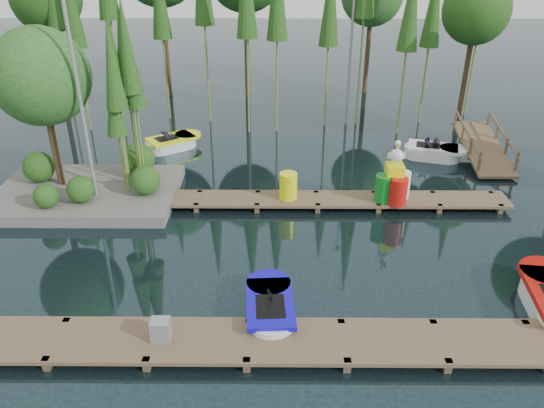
{
  "coord_description": "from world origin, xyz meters",
  "views": [
    {
      "loc": [
        0.6,
        -13.58,
        8.45
      ],
      "look_at": [
        0.5,
        0.5,
        1.1
      ],
      "focal_mm": 35.0,
      "sensor_mm": 36.0,
      "label": 1
    }
  ],
  "objects_px": {
    "island": "(66,108)",
    "boat_yellow_far": "(172,143)",
    "drum_cluster": "(394,183)",
    "boat_blue": "(270,309)",
    "yellow_barrel": "(288,186)",
    "utility_cabinet": "(161,330)"
  },
  "relations": [
    {
      "from": "boat_yellow_far",
      "to": "drum_cluster",
      "type": "relative_size",
      "value": 1.27
    },
    {
      "from": "yellow_barrel",
      "to": "drum_cluster",
      "type": "distance_m",
      "value": 3.53
    },
    {
      "from": "island",
      "to": "boat_yellow_far",
      "type": "distance_m",
      "value": 5.86
    },
    {
      "from": "island",
      "to": "yellow_barrel",
      "type": "xyz_separation_m",
      "value": [
        7.33,
        -0.79,
        -2.43
      ]
    },
    {
      "from": "boat_yellow_far",
      "to": "utility_cabinet",
      "type": "relative_size",
      "value": 5.2
    },
    {
      "from": "yellow_barrel",
      "to": "island",
      "type": "bearing_deg",
      "value": 173.85
    },
    {
      "from": "island",
      "to": "boat_blue",
      "type": "distance_m",
      "value": 9.95
    },
    {
      "from": "island",
      "to": "boat_yellow_far",
      "type": "relative_size",
      "value": 2.51
    },
    {
      "from": "boat_blue",
      "to": "utility_cabinet",
      "type": "bearing_deg",
      "value": -158.34
    },
    {
      "from": "utility_cabinet",
      "to": "drum_cluster",
      "type": "bearing_deg",
      "value": 46.54
    },
    {
      "from": "utility_cabinet",
      "to": "boat_blue",
      "type": "bearing_deg",
      "value": 24.95
    },
    {
      "from": "boat_yellow_far",
      "to": "drum_cluster",
      "type": "height_order",
      "value": "drum_cluster"
    },
    {
      "from": "boat_yellow_far",
      "to": "boat_blue",
      "type": "bearing_deg",
      "value": -84.49
    },
    {
      "from": "boat_blue",
      "to": "drum_cluster",
      "type": "xyz_separation_m",
      "value": [
        4.08,
        5.72,
        0.68
      ]
    },
    {
      "from": "yellow_barrel",
      "to": "drum_cluster",
      "type": "bearing_deg",
      "value": -2.55
    },
    {
      "from": "boat_yellow_far",
      "to": "drum_cluster",
      "type": "xyz_separation_m",
      "value": [
        8.41,
        -5.4,
        0.66
      ]
    },
    {
      "from": "boat_yellow_far",
      "to": "utility_cabinet",
      "type": "bearing_deg",
      "value": -96.83
    },
    {
      "from": "island",
      "to": "boat_yellow_far",
      "type": "xyz_separation_m",
      "value": [
        2.45,
        4.45,
        -2.92
      ]
    },
    {
      "from": "boat_blue",
      "to": "yellow_barrel",
      "type": "distance_m",
      "value": 5.93
    },
    {
      "from": "island",
      "to": "boat_blue",
      "type": "relative_size",
      "value": 2.65
    },
    {
      "from": "boat_yellow_far",
      "to": "drum_cluster",
      "type": "bearing_deg",
      "value": -48.46
    },
    {
      "from": "boat_blue",
      "to": "drum_cluster",
      "type": "height_order",
      "value": "drum_cluster"
    }
  ]
}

